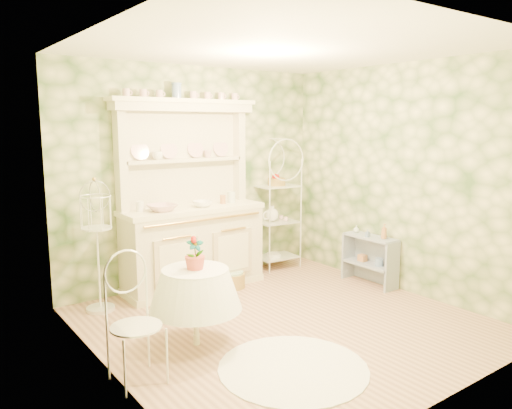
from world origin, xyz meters
TOP-DOWN VIEW (x-y plane):
  - floor at (0.00, 0.00)m, footprint 3.60×3.60m
  - ceiling at (0.00, 0.00)m, footprint 3.60×3.60m
  - wall_left at (-1.80, 0.00)m, footprint 3.60×3.60m
  - wall_right at (1.80, 0.00)m, footprint 3.60×3.60m
  - wall_back at (0.00, 1.80)m, footprint 3.60×3.60m
  - wall_front at (0.00, -1.80)m, footprint 3.60×3.60m
  - kitchen_dresser at (-0.20, 1.52)m, footprint 1.87×0.61m
  - bakers_rack at (1.17, 1.61)m, footprint 0.60×0.45m
  - side_shelf at (1.65, 0.33)m, footprint 0.27×0.70m
  - round_table at (-0.98, 0.08)m, footprint 0.68×0.68m
  - cafe_chair at (-1.68, -0.22)m, footprint 0.43×0.43m
  - birdcage_stand at (-1.40, 1.44)m, footprint 0.37×0.37m
  - floor_basket at (0.17, 1.24)m, footprint 0.39×0.39m
  - lace_rug at (-0.57, -0.79)m, footprint 1.53×1.53m
  - bowl_floral at (-0.64, 1.45)m, footprint 0.34×0.34m
  - bowl_white at (-0.11, 1.43)m, footprint 0.27×0.27m
  - cup_left at (-0.56, 1.68)m, footprint 0.15×0.15m
  - cup_right at (0.12, 1.68)m, footprint 0.13×0.13m
  - potted_geranium at (-0.99, 0.06)m, footprint 0.18×0.15m
  - bottle_amber at (1.67, 0.14)m, footprint 0.08×0.08m
  - bottle_blue at (1.58, 0.32)m, footprint 0.04×0.04m
  - bottle_glass at (1.65, 0.57)m, footprint 0.08×0.08m

SIDE VIEW (x-z plane):
  - floor at x=0.00m, z-range 0.00..0.00m
  - lace_rug at x=-0.57m, z-range 0.00..0.01m
  - floor_basket at x=0.17m, z-range 0.00..0.25m
  - side_shelf at x=1.65m, z-range 0.00..0.59m
  - round_table at x=-0.98m, z-range 0.00..0.74m
  - cafe_chair at x=-1.68m, z-range 0.00..0.91m
  - bottle_glass at x=1.65m, z-range 0.60..0.70m
  - bottle_blue at x=1.58m, z-range 0.61..0.70m
  - bottle_amber at x=1.67m, z-range 0.59..0.77m
  - birdcage_stand at x=-1.40m, z-range 0.00..1.51m
  - potted_geranium at x=-0.99m, z-range 0.70..1.00m
  - bakers_rack at x=1.17m, z-range 0.00..1.83m
  - bowl_floral at x=-0.64m, z-range 0.98..1.06m
  - bowl_white at x=-0.11m, z-range 0.98..1.05m
  - kitchen_dresser at x=-0.20m, z-range 0.00..2.29m
  - wall_left at x=-1.80m, z-range 1.35..1.35m
  - wall_right at x=1.80m, z-range 1.35..1.35m
  - wall_back at x=0.00m, z-range 1.35..1.35m
  - wall_front at x=0.00m, z-range 1.35..1.35m
  - cup_left at x=-0.56m, z-range 1.56..1.66m
  - cup_right at x=0.12m, z-range 1.56..1.66m
  - ceiling at x=0.00m, z-range 2.70..2.70m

